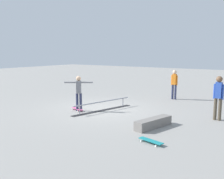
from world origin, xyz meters
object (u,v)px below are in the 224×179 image
object	(u,v)px
bystander_orange_shirt	(174,83)
skater_main	(79,91)
grind_rail	(103,106)
loose_skateboard_teal	(151,141)
skateboard_main	(77,109)
bystander_blue_shirt	(218,95)
skate_ledge	(153,123)

from	to	relation	value
bystander_orange_shirt	skater_main	bearing A→B (deg)	61.91
grind_rail	loose_skateboard_teal	size ratio (longest dim) A/B	3.99
grind_rail	skateboard_main	world-z (taller)	grind_rail
grind_rail	bystander_orange_shirt	size ratio (longest dim) A/B	2.02
bystander_blue_shirt	skateboard_main	bearing A→B (deg)	20.21
grind_rail	skater_main	xyz separation A→B (m)	(0.67, -0.84, 0.73)
skateboard_main	bystander_blue_shirt	xyz separation A→B (m)	(-1.83, 5.60, 0.90)
skate_ledge	skateboard_main	bearing A→B (deg)	-96.68
skate_ledge	loose_skateboard_teal	world-z (taller)	skate_ledge
grind_rail	bystander_orange_shirt	distance (m)	4.79
grind_rail	loose_skateboard_teal	bearing A→B (deg)	68.12
grind_rail	skate_ledge	distance (m)	3.22
bystander_orange_shirt	bystander_blue_shirt	world-z (taller)	bystander_blue_shirt
skater_main	bystander_blue_shirt	world-z (taller)	bystander_blue_shirt
loose_skateboard_teal	skateboard_main	bearing A→B (deg)	170.28
skate_ledge	loose_skateboard_teal	bearing A→B (deg)	22.50
skater_main	loose_skateboard_teal	distance (m)	4.92
bystander_orange_shirt	skate_ledge	bearing A→B (deg)	101.70
skate_ledge	skater_main	distance (m)	3.95
grind_rail	skateboard_main	bearing A→B (deg)	-42.57
skateboard_main	bystander_blue_shirt	distance (m)	5.96
grind_rail	skate_ledge	size ratio (longest dim) A/B	2.03
grind_rail	bystander_orange_shirt	bearing A→B (deg)	173.20
skater_main	bystander_orange_shirt	xyz separation A→B (m)	(-5.11, 2.48, 0.01)
bystander_orange_shirt	bystander_blue_shirt	bearing A→B (deg)	130.38
bystander_blue_shirt	loose_skateboard_teal	world-z (taller)	bystander_blue_shirt
bystander_blue_shirt	bystander_orange_shirt	bearing A→B (deg)	-45.35
skateboard_main	loose_skateboard_teal	xyz separation A→B (m)	(1.93, 4.59, 0.00)
skater_main	bystander_blue_shirt	distance (m)	5.78
skateboard_main	bystander_blue_shirt	bearing A→B (deg)	-140.07
skate_ledge	bystander_orange_shirt	distance (m)	5.77
grind_rail	bystander_blue_shirt	bearing A→B (deg)	117.84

